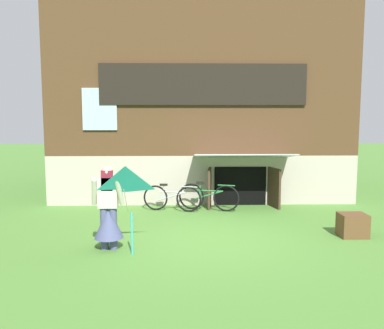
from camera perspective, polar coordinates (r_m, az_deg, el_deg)
ground_plane at (r=8.10m, az=2.65°, el=-10.31°), size 60.00×60.00×0.00m
log_house at (r=13.30m, az=1.00°, el=8.28°), size 8.45×6.22×5.50m
person at (r=7.37m, az=-11.79°, el=-6.99°), size 0.60×0.52×1.52m
kite at (r=6.74m, az=-9.41°, el=-3.19°), size 0.80×0.75×1.50m
bicycle_green at (r=10.31m, az=2.36°, el=-4.60°), size 1.53×0.50×0.73m
bicycle_silver at (r=10.24m, az=-2.88°, el=-4.76°), size 1.49×0.41×0.70m
wooden_crate at (r=8.70m, az=21.86°, el=-8.00°), size 0.52×0.45×0.46m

